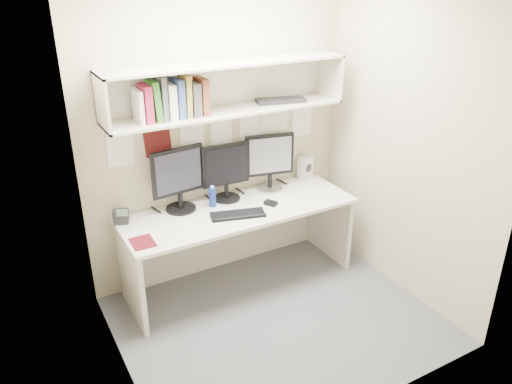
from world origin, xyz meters
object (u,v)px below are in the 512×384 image
speaker (305,168)px  maroon_notebook (143,242)px  monitor_center (226,170)px  monitor_right (270,160)px  keyboard (238,215)px  desk (239,245)px  monitor_left (178,178)px  desk_phone (121,216)px

speaker → maroon_notebook: (-1.74, -0.43, -0.10)m
monitor_center → speaker: monitor_center is taller
monitor_right → speaker: 0.45m
speaker → keyboard: bearing=-172.7°
keyboard → speaker: speaker is taller
desk → keyboard: size_ratio=4.51×
keyboard → maroon_notebook: 0.82m
monitor_center → keyboard: monitor_center is taller
keyboard → speaker: bearing=38.2°
monitor_center → keyboard: size_ratio=1.13×
monitor_left → monitor_center: 0.43m
monitor_center → keyboard: 0.44m
speaker → maroon_notebook: bearing=178.6°
monitor_center → maroon_notebook: (-0.88, -0.39, -0.26)m
keyboard → desk_phone: size_ratio=3.08×
keyboard → monitor_right: bearing=50.2°
desk → speaker: (0.85, 0.25, 0.47)m
monitor_center → monitor_right: bearing=3.2°
desk → monitor_right: (0.43, 0.22, 0.64)m
keyboard → maroon_notebook: (-0.82, -0.05, -0.01)m
keyboard → speaker: size_ratio=2.03×
monitor_left → maroon_notebook: monitor_left is taller
desk → keyboard: keyboard is taller
desk_phone → keyboard: bearing=-0.3°
monitor_left → maroon_notebook: (-0.45, -0.39, -0.28)m
maroon_notebook → desk_phone: desk_phone is taller
monitor_center → maroon_notebook: bearing=-152.8°
desk → speaker: 1.00m
monitor_right → maroon_notebook: monitor_right is taller
monitor_center → desk_phone: size_ratio=3.48×
monitor_center → desk_phone: (-0.93, 0.00, -0.22)m
desk_phone → monitor_right: bearing=21.6°
monitor_right → keyboard: (-0.51, -0.35, -0.27)m
speaker → desk_phone: size_ratio=1.52×
keyboard → maroon_notebook: size_ratio=2.24×
monitor_center → speaker: (0.85, 0.03, -0.16)m
monitor_left → maroon_notebook: 0.66m
monitor_right → desk_phone: monitor_right is taller
monitor_right → keyboard: monitor_right is taller
speaker → maroon_notebook: size_ratio=1.10×
monitor_center → speaker: size_ratio=2.29×
keyboard → maroon_notebook: bearing=-160.9°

